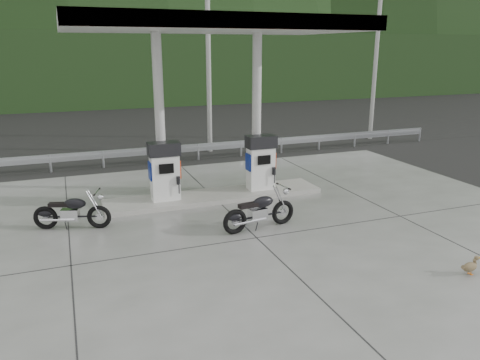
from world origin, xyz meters
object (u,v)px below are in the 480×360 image
object	(u,v)px
motorcycle_right	(260,212)
duck	(470,267)
gas_pump_left	(165,171)
gas_pump_right	(261,163)
motorcycle_left	(72,212)

from	to	relation	value
motorcycle_right	duck	world-z (taller)	motorcycle_right
gas_pump_left	motorcycle_right	xyz separation A→B (m)	(1.92, -2.93, -0.57)
motorcycle_right	gas_pump_right	bearing A→B (deg)	58.22
duck	motorcycle_left	bearing A→B (deg)	137.03
gas_pump_left	duck	bearing A→B (deg)	-53.86
motorcycle_left	duck	distance (m)	9.80
gas_pump_left	motorcycle_right	size ratio (longest dim) A/B	0.89
gas_pump_left	motorcycle_left	xyz separation A→B (m)	(-2.77, -1.14, -0.59)
motorcycle_left	motorcycle_right	xyz separation A→B (m)	(4.69, -1.79, 0.02)
gas_pump_left	motorcycle_left	size ratio (longest dim) A/B	0.94
motorcycle_right	gas_pump_left	bearing A→B (deg)	115.03
gas_pump_right	motorcycle_right	size ratio (longest dim) A/B	0.89
motorcycle_left	duck	world-z (taller)	motorcycle_left
motorcycle_right	motorcycle_left	bearing A→B (deg)	150.99
motorcycle_left	duck	xyz separation A→B (m)	(7.87, -5.83, -0.29)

